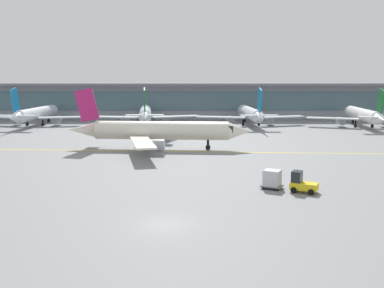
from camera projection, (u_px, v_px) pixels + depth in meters
ground_plane at (167, 224)px, 34.05m from camera, size 400.00×400.00×0.00m
taxiway_centreline_stripe at (162, 151)px, 67.27m from camera, size 109.75×8.12×0.01m
terminal_concourse at (186, 100)px, 120.45m from camera, size 195.95×11.00×9.60m
gate_airplane_1 at (38, 114)px, 102.85m from camera, size 25.60×27.54×9.13m
gate_airplane_2 at (147, 113)px, 103.81m from camera, size 25.51×27.56×9.13m
gate_airplane_3 at (251, 114)px, 103.08m from camera, size 25.60×27.54×9.13m
gate_airplane_4 at (364, 115)px, 99.33m from camera, size 25.56×27.56×9.13m
taxiing_regional_jet at (160, 131)px, 68.84m from camera, size 29.12×27.01×9.64m
baggage_tug at (303, 184)px, 43.27m from camera, size 2.95×2.50×2.10m
cargo_dolly_lead at (273, 179)px, 44.64m from camera, size 2.60×2.39×1.94m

